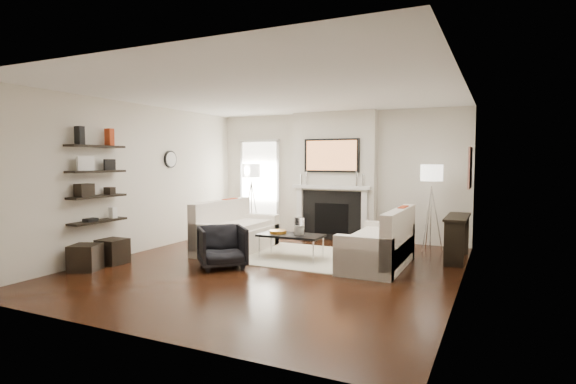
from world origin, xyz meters
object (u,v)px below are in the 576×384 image
at_px(lamp_right_shade, 432,173).
at_px(loveseat_left_base, 237,240).
at_px(armchair, 222,245).
at_px(lamp_left_shade, 251,171).
at_px(coffee_table, 291,235).
at_px(loveseat_right_base, 377,253).
at_px(ottoman_near, 113,251).

bearing_deg(lamp_right_shade, loveseat_left_base, -153.82).
xyz_separation_m(armchair, lamp_left_shade, (-1.14, 2.89, 1.09)).
relative_size(coffee_table, lamp_right_shade, 2.75).
xyz_separation_m(loveseat_right_base, coffee_table, (-1.47, -0.08, 0.19)).
height_order(loveseat_right_base, lamp_right_shade, lamp_right_shade).
xyz_separation_m(loveseat_right_base, lamp_right_shade, (0.58, 1.67, 1.24)).
distance_m(lamp_right_shade, ottoman_near, 5.75).
height_order(coffee_table, armchair, armchair).
distance_m(loveseat_right_base, armchair, 2.45).
height_order(coffee_table, lamp_left_shade, lamp_left_shade).
relative_size(coffee_table, armchair, 1.54).
bearing_deg(loveseat_left_base, loveseat_right_base, -1.62).
xyz_separation_m(coffee_table, ottoman_near, (-2.47, -1.58, -0.20)).
distance_m(loveseat_right_base, ottoman_near, 4.28).
height_order(loveseat_left_base, coffee_table, same).
bearing_deg(loveseat_right_base, lamp_left_shade, 151.97).
distance_m(lamp_left_shade, ottoman_near, 3.70).
distance_m(coffee_table, ottoman_near, 2.94).
bearing_deg(ottoman_near, coffee_table, 32.56).
height_order(coffee_table, ottoman_near, coffee_table).
xyz_separation_m(lamp_left_shade, lamp_right_shade, (3.90, -0.10, 0.00)).
distance_m(armchair, ottoman_near, 1.85).
distance_m(loveseat_right_base, lamp_left_shade, 3.96).
bearing_deg(lamp_right_shade, ottoman_near, -143.63).
height_order(lamp_right_shade, ottoman_near, lamp_right_shade).
height_order(loveseat_left_base, lamp_right_shade, lamp_right_shade).
distance_m(coffee_table, lamp_left_shade, 2.82).
bearing_deg(coffee_table, loveseat_right_base, 3.30).
xyz_separation_m(coffee_table, lamp_right_shade, (2.05, 1.75, 1.05)).
distance_m(loveseat_right_base, coffee_table, 1.48).
relative_size(loveseat_left_base, coffee_table, 1.64).
distance_m(loveseat_left_base, coffee_table, 1.21).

